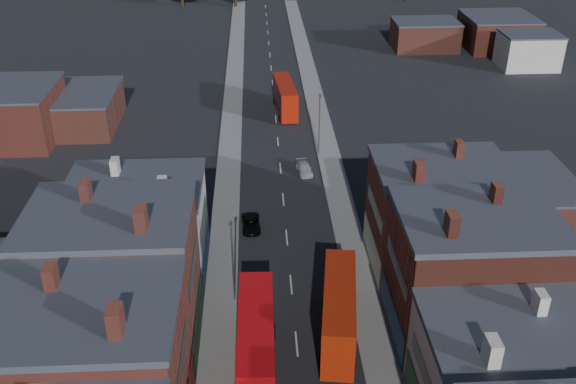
{
  "coord_description": "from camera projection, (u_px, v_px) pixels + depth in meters",
  "views": [
    {
      "loc": [
        -2.78,
        -15.87,
        36.43
      ],
      "look_at": [
        0.0,
        37.49,
        6.81
      ],
      "focal_mm": 40.0,
      "sensor_mm": 36.0,
      "label": 1
    }
  ],
  "objects": [
    {
      "name": "bus_1",
      "position": [
        339.0,
        311.0,
        52.23
      ],
      "size": [
        4.04,
        11.47,
        4.85
      ],
      "rotation": [
        0.0,
        0.0,
        -0.13
      ],
      "color": "red",
      "rests_on": "ground"
    },
    {
      "name": "bus_0",
      "position": [
        256.0,
        343.0,
        48.72
      ],
      "size": [
        3.12,
        11.86,
        5.1
      ],
      "rotation": [
        0.0,
        0.0,
        -0.01
      ],
      "color": "#B70A0E",
      "rests_on": "ground"
    },
    {
      "name": "lamp_post_3",
      "position": [
        319.0,
        120.0,
        82.01
      ],
      "size": [
        0.25,
        0.7,
        8.12
      ],
      "color": "slate",
      "rests_on": "ground"
    },
    {
      "name": "car_3",
      "position": [
        304.0,
        168.0,
        79.22
      ],
      "size": [
        2.12,
        4.12,
        1.14
      ],
      "primitive_type": "imported",
      "rotation": [
        0.0,
        0.0,
        0.14
      ],
      "color": "silver",
      "rests_on": "ground"
    },
    {
      "name": "pavement_west",
      "position": [
        227.0,
        192.0,
        74.99
      ],
      "size": [
        3.0,
        200.0,
        0.12
      ],
      "primitive_type": "cube",
      "color": "gray",
      "rests_on": "ground"
    },
    {
      "name": "pavement_east",
      "position": [
        337.0,
        189.0,
        75.59
      ],
      "size": [
        3.0,
        200.0,
        0.12
      ],
      "primitive_type": "cube",
      "color": "gray",
      "rests_on": "ground"
    },
    {
      "name": "lamp_post_2",
      "position": [
        232.0,
        257.0,
        55.33
      ],
      "size": [
        0.25,
        0.7,
        8.12
      ],
      "color": "slate",
      "rests_on": "ground"
    },
    {
      "name": "bus_2",
      "position": [
        285.0,
        97.0,
        95.71
      ],
      "size": [
        3.37,
        10.86,
        4.62
      ],
      "rotation": [
        0.0,
        0.0,
        0.08
      ],
      "color": "#AB1707",
      "rests_on": "ground"
    },
    {
      "name": "car_2",
      "position": [
        251.0,
        224.0,
        67.89
      ],
      "size": [
        2.14,
        4.25,
        1.15
      ],
      "primitive_type": "imported",
      "rotation": [
        0.0,
        0.0,
        0.06
      ],
      "color": "black",
      "rests_on": "ground"
    }
  ]
}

